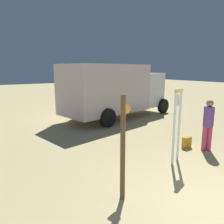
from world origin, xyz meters
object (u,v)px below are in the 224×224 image
object	(u,v)px
backpack	(187,142)
box_truck_near	(114,89)
arrow_sign	(124,130)
person_near_clock	(208,123)
standing_clock	(177,119)

from	to	relation	value
backpack	box_truck_near	xyz separation A→B (m)	(0.58, 5.47, 1.46)
arrow_sign	person_near_clock	world-z (taller)	arrow_sign
box_truck_near	arrow_sign	bearing A→B (deg)	-122.51
backpack	person_near_clock	bearing A→B (deg)	-59.74
person_near_clock	box_truck_near	size ratio (longest dim) A/B	0.25
backpack	standing_clock	bearing A→B (deg)	-155.23
person_near_clock	arrow_sign	bearing A→B (deg)	-172.69
person_near_clock	backpack	xyz separation A→B (m)	(-0.33, 0.56, -0.80)
standing_clock	backpack	size ratio (longest dim) A/B	5.65
arrow_sign	person_near_clock	size ratio (longest dim) A/B	1.29
person_near_clock	backpack	bearing A→B (deg)	120.26
person_near_clock	backpack	size ratio (longest dim) A/B	4.52
backpack	box_truck_near	bearing A→B (deg)	83.99
box_truck_near	backpack	bearing A→B (deg)	-96.01
standing_clock	person_near_clock	world-z (taller)	standing_clock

